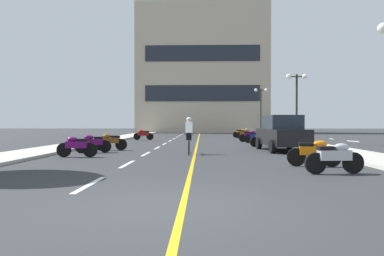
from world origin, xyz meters
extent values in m
plane|color=#2D3033|center=(0.00, 21.00, 0.00)|extent=(140.00, 140.00, 0.00)
cube|color=#B7B2A8|center=(-7.20, 24.00, 0.06)|extent=(2.40, 72.00, 0.12)
cube|color=#B7B2A8|center=(7.20, 24.00, 0.06)|extent=(2.40, 72.00, 0.12)
cube|color=silver|center=(-2.00, 2.00, 0.00)|extent=(0.14, 2.20, 0.01)
cube|color=silver|center=(-2.00, 6.00, 0.00)|extent=(0.14, 2.20, 0.01)
cube|color=silver|center=(-2.00, 10.00, 0.00)|extent=(0.14, 2.20, 0.01)
cube|color=silver|center=(-2.00, 14.00, 0.00)|extent=(0.14, 2.20, 0.01)
cube|color=silver|center=(-2.00, 18.00, 0.00)|extent=(0.14, 2.20, 0.01)
cube|color=silver|center=(-2.00, 22.00, 0.00)|extent=(0.14, 2.20, 0.01)
cube|color=silver|center=(-2.00, 26.00, 0.00)|extent=(0.14, 2.20, 0.01)
cube|color=silver|center=(-2.00, 30.00, 0.00)|extent=(0.14, 2.20, 0.01)
cube|color=silver|center=(-2.00, 34.00, 0.00)|extent=(0.14, 2.20, 0.01)
cube|color=silver|center=(-2.00, 38.00, 0.00)|extent=(0.14, 2.20, 0.01)
cube|color=silver|center=(-2.00, 42.00, 0.00)|extent=(0.14, 2.20, 0.01)
cube|color=silver|center=(-2.00, 46.00, 0.00)|extent=(0.14, 2.20, 0.01)
cube|color=gold|center=(0.25, 24.00, 0.00)|extent=(0.12, 66.00, 0.01)
cube|color=#BCAD93|center=(0.63, 48.81, 9.72)|extent=(19.95, 7.63, 19.44)
cube|color=#1E232D|center=(0.63, 44.95, 5.83)|extent=(16.76, 0.10, 2.33)
cube|color=#1E232D|center=(0.63, 44.95, 11.67)|extent=(16.76, 0.10, 2.33)
sphere|color=white|center=(6.66, 6.00, 4.61)|extent=(0.36, 0.36, 0.36)
cylinder|color=black|center=(7.12, 18.35, 2.46)|extent=(0.14, 0.14, 4.67)
cylinder|color=black|center=(7.12, 18.35, 4.64)|extent=(1.10, 0.08, 0.08)
sphere|color=white|center=(6.57, 18.35, 4.64)|extent=(0.36, 0.36, 0.36)
sphere|color=white|center=(7.67, 18.35, 4.64)|extent=(0.36, 0.36, 0.36)
cylinder|color=black|center=(7.07, 32.61, 2.68)|extent=(0.14, 0.14, 5.12)
cylinder|color=black|center=(7.07, 32.61, 5.09)|extent=(1.10, 0.08, 0.08)
sphere|color=white|center=(6.52, 32.61, 5.09)|extent=(0.36, 0.36, 0.36)
sphere|color=white|center=(7.62, 32.61, 5.09)|extent=(0.36, 0.36, 0.36)
cylinder|color=black|center=(3.70, 13.29, 0.32)|extent=(0.26, 0.65, 0.64)
cylinder|color=black|center=(5.40, 13.41, 0.32)|extent=(0.26, 0.65, 0.64)
cylinder|color=black|center=(3.90, 10.49, 0.32)|extent=(0.26, 0.65, 0.64)
cylinder|color=black|center=(5.59, 10.61, 0.32)|extent=(0.26, 0.65, 0.64)
cube|color=black|center=(4.65, 11.95, 0.72)|extent=(1.99, 4.31, 0.80)
cube|color=#1E2833|center=(4.65, 11.95, 1.47)|extent=(1.71, 2.30, 0.70)
cylinder|color=black|center=(4.81, 3.94, 0.30)|extent=(0.61, 0.18, 0.60)
cylinder|color=black|center=(3.72, 3.80, 0.30)|extent=(0.61, 0.18, 0.60)
cube|color=#B2B2B7|center=(4.27, 3.87, 0.52)|extent=(0.93, 0.39, 0.28)
ellipsoid|color=#B2B2B7|center=(4.46, 3.89, 0.74)|extent=(0.47, 0.30, 0.22)
cube|color=black|center=(4.02, 3.84, 0.72)|extent=(0.47, 0.30, 0.10)
cylinder|color=silver|center=(4.81, 3.94, 0.90)|extent=(0.11, 0.60, 0.03)
cylinder|color=black|center=(4.76, 5.44, 0.30)|extent=(0.61, 0.18, 0.60)
cylinder|color=black|center=(3.67, 5.59, 0.30)|extent=(0.61, 0.18, 0.60)
cube|color=orange|center=(4.22, 5.51, 0.52)|extent=(0.93, 0.40, 0.28)
ellipsoid|color=orange|center=(4.42, 5.49, 0.74)|extent=(0.47, 0.30, 0.22)
cube|color=black|center=(3.97, 5.55, 0.72)|extent=(0.47, 0.30, 0.10)
cylinder|color=silver|center=(4.76, 5.44, 0.90)|extent=(0.11, 0.60, 0.03)
cylinder|color=black|center=(-5.17, 8.40, 0.30)|extent=(0.60, 0.11, 0.60)
cylinder|color=black|center=(-4.07, 8.41, 0.30)|extent=(0.60, 0.11, 0.60)
cube|color=#590C59|center=(-4.62, 8.41, 0.52)|extent=(0.90, 0.29, 0.28)
ellipsoid|color=#590C59|center=(-4.82, 8.40, 0.74)|extent=(0.44, 0.24, 0.22)
cube|color=black|center=(-4.37, 8.41, 0.72)|extent=(0.44, 0.24, 0.10)
cylinder|color=silver|center=(-5.17, 8.40, 0.90)|extent=(0.04, 0.60, 0.03)
cylinder|color=black|center=(-5.16, 10.43, 0.30)|extent=(0.60, 0.27, 0.60)
cylinder|color=black|center=(-4.10, 10.74, 0.30)|extent=(0.60, 0.27, 0.60)
cube|color=#590C59|center=(-4.63, 10.58, 0.52)|extent=(0.94, 0.53, 0.28)
ellipsoid|color=#590C59|center=(-4.82, 10.53, 0.74)|extent=(0.49, 0.36, 0.22)
cube|color=black|center=(-4.39, 10.66, 0.72)|extent=(0.49, 0.36, 0.10)
cylinder|color=silver|center=(-5.16, 10.43, 0.90)|extent=(0.20, 0.58, 0.03)
cylinder|color=black|center=(-4.74, 12.11, 0.30)|extent=(0.60, 0.11, 0.60)
cylinder|color=black|center=(-3.64, 12.13, 0.30)|extent=(0.60, 0.11, 0.60)
cube|color=brown|center=(-4.19, 12.12, 0.52)|extent=(0.91, 0.30, 0.28)
ellipsoid|color=brown|center=(-4.39, 12.11, 0.74)|extent=(0.44, 0.25, 0.22)
cube|color=black|center=(-3.94, 12.12, 0.72)|extent=(0.44, 0.25, 0.10)
cylinder|color=silver|center=(-4.74, 12.11, 0.90)|extent=(0.04, 0.60, 0.03)
cylinder|color=black|center=(4.78, 15.39, 0.30)|extent=(0.60, 0.29, 0.60)
cylinder|color=black|center=(3.74, 15.04, 0.30)|extent=(0.60, 0.29, 0.60)
cube|color=#0C4C19|center=(4.26, 15.21, 0.52)|extent=(0.94, 0.55, 0.28)
ellipsoid|color=#0C4C19|center=(4.45, 15.28, 0.74)|extent=(0.49, 0.37, 0.22)
cube|color=black|center=(4.02, 15.13, 0.72)|extent=(0.49, 0.37, 0.10)
cylinder|color=silver|center=(4.78, 15.39, 0.90)|extent=(0.22, 0.58, 0.03)
cylinder|color=black|center=(5.19, 16.96, 0.30)|extent=(0.61, 0.24, 0.60)
cylinder|color=black|center=(4.12, 16.70, 0.30)|extent=(0.61, 0.24, 0.60)
cube|color=orange|center=(4.65, 16.83, 0.52)|extent=(0.94, 0.49, 0.28)
ellipsoid|color=orange|center=(4.85, 16.88, 0.74)|extent=(0.48, 0.34, 0.22)
cube|color=black|center=(4.41, 16.77, 0.72)|extent=(0.48, 0.34, 0.10)
cylinder|color=silver|center=(5.19, 16.96, 0.90)|extent=(0.17, 0.59, 0.03)
cylinder|color=black|center=(4.94, 18.72, 0.30)|extent=(0.60, 0.28, 0.60)
cylinder|color=black|center=(3.90, 19.06, 0.30)|extent=(0.60, 0.28, 0.60)
cube|color=navy|center=(4.42, 18.89, 0.52)|extent=(0.94, 0.55, 0.28)
ellipsoid|color=navy|center=(4.61, 18.83, 0.74)|extent=(0.49, 0.37, 0.22)
cube|color=black|center=(4.18, 18.97, 0.72)|extent=(0.49, 0.37, 0.10)
cylinder|color=silver|center=(4.94, 18.72, 0.90)|extent=(0.22, 0.58, 0.03)
cylinder|color=black|center=(4.78, 20.60, 0.30)|extent=(0.60, 0.13, 0.60)
cylinder|color=black|center=(3.68, 20.54, 0.30)|extent=(0.60, 0.13, 0.60)
cube|color=#590C59|center=(4.23, 20.57, 0.52)|extent=(0.91, 0.33, 0.28)
ellipsoid|color=#590C59|center=(4.43, 20.58, 0.74)|extent=(0.45, 0.26, 0.22)
cube|color=black|center=(3.98, 20.56, 0.72)|extent=(0.45, 0.26, 0.10)
cylinder|color=silver|center=(4.78, 20.60, 0.90)|extent=(0.06, 0.60, 0.03)
cylinder|color=black|center=(-4.94, 23.50, 0.30)|extent=(0.61, 0.14, 0.60)
cylinder|color=black|center=(-3.85, 23.58, 0.30)|extent=(0.61, 0.14, 0.60)
cube|color=maroon|center=(-4.40, 23.54, 0.52)|extent=(0.92, 0.35, 0.28)
ellipsoid|color=maroon|center=(-4.60, 23.53, 0.74)|extent=(0.46, 0.27, 0.22)
cube|color=black|center=(-4.15, 23.56, 0.72)|extent=(0.46, 0.27, 0.10)
cylinder|color=silver|center=(-4.94, 23.50, 0.90)|extent=(0.07, 0.60, 0.03)
cylinder|color=black|center=(5.10, 26.44, 0.30)|extent=(0.61, 0.23, 0.60)
cylinder|color=black|center=(4.02, 26.68, 0.30)|extent=(0.61, 0.23, 0.60)
cube|color=brown|center=(4.56, 26.56, 0.52)|extent=(0.94, 0.47, 0.28)
ellipsoid|color=brown|center=(4.75, 26.51, 0.74)|extent=(0.48, 0.33, 0.22)
cube|color=black|center=(4.32, 26.62, 0.72)|extent=(0.48, 0.33, 0.10)
cylinder|color=silver|center=(5.10, 26.44, 0.90)|extent=(0.16, 0.59, 0.03)
cylinder|color=black|center=(4.99, 28.75, 0.30)|extent=(0.61, 0.24, 0.60)
cylinder|color=black|center=(3.92, 28.49, 0.30)|extent=(0.61, 0.24, 0.60)
cube|color=orange|center=(4.46, 28.62, 0.52)|extent=(0.94, 0.48, 0.28)
ellipsoid|color=orange|center=(4.65, 28.67, 0.74)|extent=(0.48, 0.34, 0.22)
cube|color=black|center=(4.21, 28.56, 0.72)|extent=(0.48, 0.34, 0.10)
cylinder|color=silver|center=(4.99, 28.75, 0.90)|extent=(0.17, 0.59, 0.03)
torus|color=black|center=(-0.03, 10.53, 0.34)|extent=(0.06, 0.72, 0.72)
torus|color=black|center=(-0.01, 9.48, 0.34)|extent=(0.06, 0.72, 0.72)
cylinder|color=black|center=(-0.02, 9.98, 0.64)|extent=(0.06, 0.95, 0.04)
cube|color=black|center=(-0.01, 9.83, 0.86)|extent=(0.10, 0.20, 0.06)
cylinder|color=black|center=(-0.03, 10.43, 0.89)|extent=(0.42, 0.04, 0.03)
cube|color=black|center=(-0.01, 9.88, 0.79)|extent=(0.25, 0.37, 0.28)
cube|color=white|center=(-0.02, 10.03, 1.19)|extent=(0.33, 0.46, 0.61)
sphere|color=beige|center=(-0.02, 10.16, 1.54)|extent=(0.20, 0.20, 0.20)
ellipsoid|color=white|center=(-0.02, 10.16, 1.61)|extent=(0.24, 0.26, 0.16)
camera|label=1|loc=(0.58, -5.91, 1.40)|focal=32.58mm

